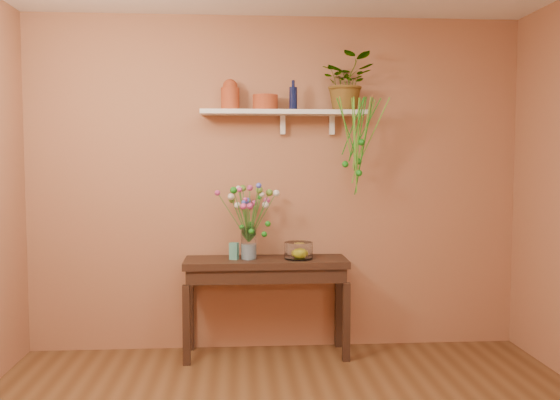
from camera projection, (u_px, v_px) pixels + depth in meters
name	position (u px, v px, depth m)	size (l,w,h in m)	color
room	(302.00, 201.00, 2.80)	(4.04, 4.04, 2.70)	brown
sideboard	(266.00, 273.00, 4.61)	(1.27, 0.41, 0.77)	#351E16
wall_shelf	(285.00, 113.00, 4.63)	(1.30, 0.24, 0.19)	white
terracotta_jug	(230.00, 95.00, 4.61)	(0.19, 0.19, 0.24)	#A53D1B
terracotta_pot	(265.00, 103.00, 4.62)	(0.20, 0.20, 0.12)	#A53D1B
blue_bottle	(293.00, 98.00, 4.60)	(0.08, 0.08, 0.23)	#0C1338
spider_plant	(347.00, 82.00, 4.66)	(0.40, 0.35, 0.45)	#1C7B19
plant_fronds	(357.00, 147.00, 4.55)	(0.40, 0.27, 0.75)	#1C7B19
glass_vase	(249.00, 246.00, 4.58)	(0.12, 0.12, 0.25)	white
bouquet	(251.00, 204.00, 4.57)	(0.51, 0.41, 0.47)	#386B28
glass_bowl	(298.00, 251.00, 4.59)	(0.22, 0.22, 0.13)	white
lemon	(299.00, 253.00, 4.61)	(0.08, 0.08, 0.08)	yellow
carton	(234.00, 251.00, 4.57)	(0.07, 0.05, 0.13)	teal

